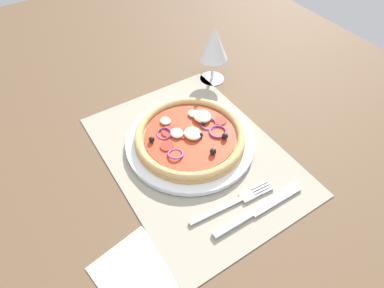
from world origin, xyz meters
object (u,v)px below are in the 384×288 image
at_px(napkin, 136,274).
at_px(plate, 190,141).
at_px(knife, 259,209).
at_px(fork, 237,201).
at_px(wine_glass, 214,46).
at_px(pizza, 190,136).

bearing_deg(napkin, plate, 130.46).
xyz_separation_m(plate, knife, (0.21, 0.02, -0.00)).
bearing_deg(fork, wine_glass, 66.50).
distance_m(pizza, knife, 0.21).
xyz_separation_m(plate, napkin, (0.19, -0.23, -0.01)).
height_order(plate, knife, plate).
bearing_deg(wine_glass, knife, -22.73).
bearing_deg(plate, fork, -2.08).
distance_m(plate, napkin, 0.30).
bearing_deg(wine_glass, pizza, -46.42).
xyz_separation_m(fork, knife, (0.04, 0.02, 0.00)).
bearing_deg(napkin, knife, 86.03).
bearing_deg(napkin, pizza, 130.45).
height_order(plate, pizza, pizza).
bearing_deg(pizza, knife, 4.72).
bearing_deg(knife, plate, 95.76).
height_order(wine_glass, napkin, wine_glass).
relative_size(plate, pizza, 1.17).
bearing_deg(plate, knife, 4.93).
relative_size(knife, napkin, 1.58).
height_order(plate, fork, plate).
xyz_separation_m(plate, pizza, (-0.00, 0.00, 0.02)).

